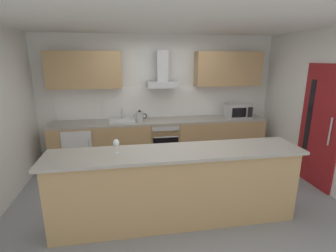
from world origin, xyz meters
The scene contains 16 objects.
ground centered at (0.00, 0.00, -0.01)m, with size 5.95×4.51×0.02m, color gray.
ceiling centered at (0.00, 0.00, 2.61)m, with size 5.95×4.51×0.02m, color white.
wall_back centered at (0.00, 1.81, 1.30)m, with size 5.95×0.12×2.60m, color white.
wall_right centered at (2.53, 0.00, 1.30)m, with size 0.12×4.51×2.60m, color white.
backsplash_tile centered at (0.00, 1.74, 1.23)m, with size 4.21×0.02×0.66m, color white.
counter_back centered at (0.00, 1.43, 0.45)m, with size 4.36×0.60×0.90m.
counter_island centered at (-0.09, -0.64, 0.51)m, with size 3.24×0.64×1.01m.
upper_cabinets centered at (0.00, 1.58, 1.91)m, with size 4.30×0.32×0.70m.
side_door centered at (2.46, 0.02, 1.03)m, with size 0.08×0.85×2.05m.
oven centered at (0.05, 1.41, 0.46)m, with size 0.60×0.62×0.80m.
refrigerator centered at (-1.64, 1.41, 0.43)m, with size 0.58×0.60×0.85m.
microwave centered at (1.65, 1.38, 1.05)m, with size 0.50×0.38×0.30m.
sink centered at (-0.79, 1.42, 0.93)m, with size 0.50×0.40×0.26m.
kettle centered at (-0.44, 1.37, 1.01)m, with size 0.29×0.15×0.24m.
range_hood centered at (0.05, 1.54, 1.79)m, with size 0.62×0.45×0.72m.
wine_glass centered at (-0.83, -0.60, 1.13)m, with size 0.08×0.08×0.18m.
Camera 1 is at (-0.69, -3.55, 2.13)m, focal length 26.98 mm.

